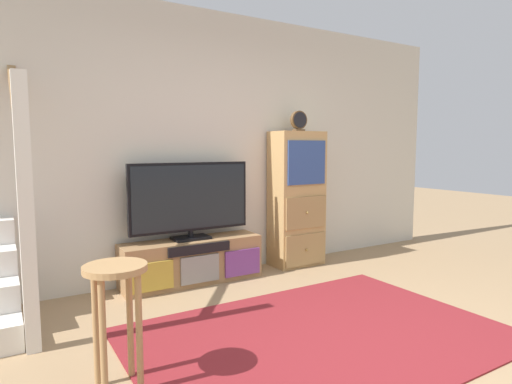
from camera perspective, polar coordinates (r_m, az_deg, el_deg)
name	(u,v)px	position (r m, az deg, el deg)	size (l,w,h in m)	color
ground_plane	(386,375)	(2.85, 16.89, -22.16)	(20.00, 20.00, 0.00)	#997A56
back_wall	(208,145)	(4.53, -6.45, 6.21)	(6.40, 0.12, 2.70)	beige
area_rug	(321,335)	(3.23, 8.55, -18.29)	(2.60, 1.80, 0.01)	maroon
media_console	(192,261)	(4.31, -8.43, -9.06)	(1.38, 0.38, 0.43)	#997047
television	(190,199)	(4.22, -8.69, -0.87)	(1.21, 0.22, 0.75)	black
side_cabinet	(297,199)	(4.84, 5.43, -0.94)	(0.58, 0.38, 1.50)	tan
desk_clock	(299,121)	(4.80, 5.70, 9.34)	(0.20, 0.08, 0.22)	#4C3823
bar_stool_near	(116,297)	(2.50, -18.05, -13.12)	(0.34, 0.34, 0.70)	#A37A4C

